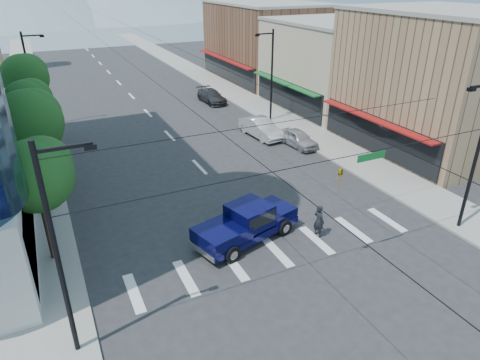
{
  "coord_description": "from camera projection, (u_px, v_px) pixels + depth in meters",
  "views": [
    {
      "loc": [
        -10.29,
        -15.04,
        13.63
      ],
      "look_at": [
        -0.82,
        4.88,
        3.0
      ],
      "focal_mm": 32.0,
      "sensor_mm": 36.0,
      "label": 1
    }
  ],
  "objects": [
    {
      "name": "ground",
      "position": [
        295.0,
        266.0,
        22.14
      ],
      "size": [
        160.0,
        160.0,
        0.0
      ],
      "primitive_type": "plane",
      "color": "#28282B",
      "rests_on": "ground"
    },
    {
      "name": "sidewalk_left",
      "position": [
        25.0,
        103.0,
        50.01
      ],
      "size": [
        4.0,
        120.0,
        0.15
      ],
      "primitive_type": "cube",
      "color": "gray",
      "rests_on": "ground"
    },
    {
      "name": "sidewalk_right",
      "position": [
        215.0,
        83.0,
        59.29
      ],
      "size": [
        4.0,
        120.0,
        0.15
      ],
      "primitive_type": "cube",
      "color": "gray",
      "rests_on": "ground"
    },
    {
      "name": "shop_near",
      "position": [
        439.0,
        82.0,
        35.62
      ],
      "size": [
        12.0,
        14.0,
        11.0
      ],
      "primitive_type": "cube",
      "color": "#8C6B4C",
      "rests_on": "ground"
    },
    {
      "name": "shop_mid",
      "position": [
        335.0,
        66.0,
        47.44
      ],
      "size": [
        12.0,
        14.0,
        9.0
      ],
      "primitive_type": "cube",
      "color": "tan",
      "rests_on": "ground"
    },
    {
      "name": "shop_far",
      "position": [
        266.0,
        42.0,
        60.24
      ],
      "size": [
        12.0,
        18.0,
        10.0
      ],
      "primitive_type": "cube",
      "color": "brown",
      "rests_on": "ground"
    },
    {
      "name": "tree_near",
      "position": [
        38.0,
        173.0,
        20.65
      ],
      "size": [
        3.65,
        3.64,
        6.71
      ],
      "color": "black",
      "rests_on": "ground"
    },
    {
      "name": "tree_midnear",
      "position": [
        31.0,
        120.0,
        26.08
      ],
      "size": [
        4.09,
        4.09,
        7.52
      ],
      "color": "black",
      "rests_on": "ground"
    },
    {
      "name": "tree_midfar",
      "position": [
        30.0,
        102.0,
        32.04
      ],
      "size": [
        3.65,
        3.64,
        6.71
      ],
      "color": "black",
      "rests_on": "ground"
    },
    {
      "name": "tree_far",
      "position": [
        26.0,
        76.0,
        37.47
      ],
      "size": [
        4.09,
        4.09,
        7.52
      ],
      "color": "black",
      "rests_on": "ground"
    },
    {
      "name": "signal_rig",
      "position": [
        316.0,
        194.0,
        19.38
      ],
      "size": [
        21.8,
        0.2,
        9.0
      ],
      "color": "black",
      "rests_on": "ground"
    },
    {
      "name": "lamp_pole_nw",
      "position": [
        31.0,
        77.0,
        40.27
      ],
      "size": [
        2.0,
        0.25,
        9.0
      ],
      "color": "black",
      "rests_on": "ground"
    },
    {
      "name": "lamp_pole_ne",
      "position": [
        271.0,
        72.0,
        42.02
      ],
      "size": [
        2.0,
        0.25,
        9.0
      ],
      "color": "black",
      "rests_on": "ground"
    },
    {
      "name": "pickup_truck",
      "position": [
        246.0,
        223.0,
        23.87
      ],
      "size": [
        6.68,
        3.87,
        2.14
      ],
      "rotation": [
        0.0,
        0.0,
        0.28
      ],
      "color": "#070839",
      "rests_on": "ground"
    },
    {
      "name": "pedestrian",
      "position": [
        319.0,
        221.0,
        24.31
      ],
      "size": [
        0.61,
        0.8,
        1.97
      ],
      "primitive_type": "imported",
      "rotation": [
        0.0,
        0.0,
        1.79
      ],
      "color": "black",
      "rests_on": "ground"
    },
    {
      "name": "parked_car_near",
      "position": [
        298.0,
        138.0,
        37.29
      ],
      "size": [
        2.08,
        4.4,
        1.46
      ],
      "primitive_type": "imported",
      "rotation": [
        0.0,
        0.0,
        0.09
      ],
      "color": "#A9A9AE",
      "rests_on": "ground"
    },
    {
      "name": "parked_car_mid",
      "position": [
        261.0,
        128.0,
        39.42
      ],
      "size": [
        2.34,
        5.37,
        1.72
      ],
      "primitive_type": "imported",
      "rotation": [
        0.0,
        0.0,
        0.1
      ],
      "color": "silver",
      "rests_on": "ground"
    },
    {
      "name": "parked_car_far",
      "position": [
        212.0,
        96.0,
        50.11
      ],
      "size": [
        2.29,
        5.18,
        1.48
      ],
      "primitive_type": "imported",
      "rotation": [
        0.0,
        0.0,
        0.04
      ],
      "color": "#313133",
      "rests_on": "ground"
    }
  ]
}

